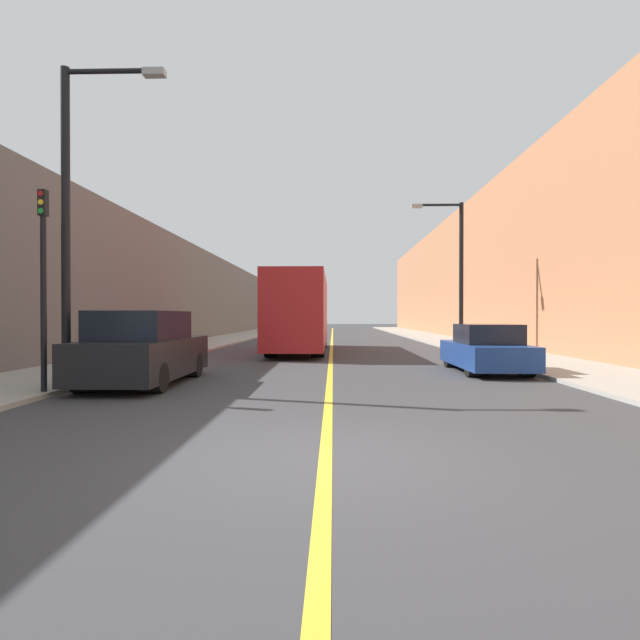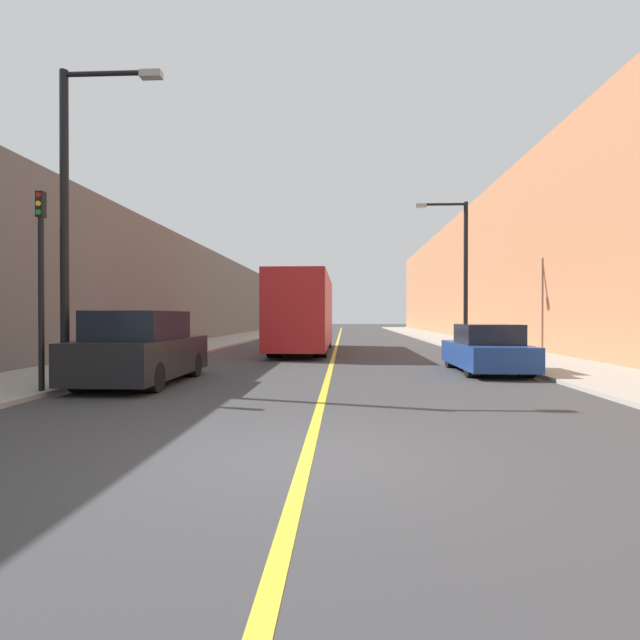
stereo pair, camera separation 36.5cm
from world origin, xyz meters
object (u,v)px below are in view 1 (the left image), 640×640
Objects in this scene: traffic_light at (43,282)px; parked_suv_left at (143,350)px; bus at (300,312)px; street_lamp_left at (74,204)px; car_right_near at (486,350)px; street_lamp_right at (457,266)px.

parked_suv_left is at bearing 53.98° from traffic_light.
bus is 1.42× the size of street_lamp_left.
street_lamp_left reaches higher than car_right_near.
traffic_light is (-0.11, -1.07, -1.87)m from street_lamp_left.
traffic_light is at bearing -155.50° from car_right_near.
parked_suv_left is 0.64× the size of street_lamp_left.
street_lamp_left is 2.16m from traffic_light.
street_lamp_right reaches higher than parked_suv_left.
car_right_near is 11.87m from street_lamp_left.
street_lamp_left is at bearing 84.25° from traffic_light.
street_lamp_left is at bearing -146.69° from parked_suv_left.
parked_suv_left is 2.84m from traffic_light.
bus is 1.51× the size of street_lamp_right.
street_lamp_left is (-10.63, -3.82, 3.63)m from car_right_near.
traffic_light reaches higher than car_right_near.
car_right_near is at bearing -97.93° from street_lamp_right.
traffic_light reaches higher than parked_suv_left.
bus is 7.70m from street_lamp_right.
car_right_near is at bearing 19.78° from street_lamp_left.
traffic_light is (-1.39, -1.91, 1.57)m from parked_suv_left.
car_right_near is 1.00× the size of traffic_light.
parked_suv_left is 3.77m from street_lamp_left.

